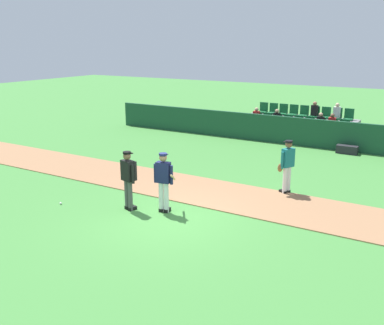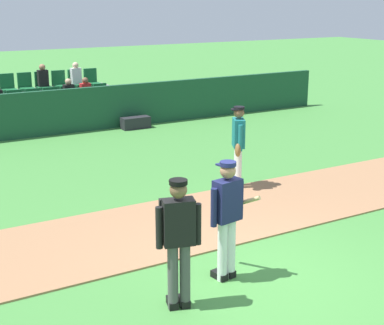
{
  "view_description": "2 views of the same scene",
  "coord_description": "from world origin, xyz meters",
  "px_view_note": "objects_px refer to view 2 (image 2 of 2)",
  "views": [
    {
      "loc": [
        6.39,
        -9.49,
        4.77
      ],
      "look_at": [
        -0.17,
        1.56,
        1.21
      ],
      "focal_mm": 40.94,
      "sensor_mm": 36.0,
      "label": 1
    },
    {
      "loc": [
        -4.58,
        -6.03,
        3.9
      ],
      "look_at": [
        0.33,
        2.47,
        1.11
      ],
      "focal_mm": 54.03,
      "sensor_mm": 36.0,
      "label": 2
    }
  ],
  "objects_px": {
    "umpire_home_plate": "(178,236)",
    "runner_teal_jersey": "(238,144)",
    "batter_navy_jersey": "(227,216)",
    "equipment_bag": "(136,123)"
  },
  "relations": [
    {
      "from": "batter_navy_jersey",
      "to": "equipment_bag",
      "type": "bearing_deg",
      "value": 72.58
    },
    {
      "from": "equipment_bag",
      "to": "batter_navy_jersey",
      "type": "bearing_deg",
      "value": -107.42
    },
    {
      "from": "batter_navy_jersey",
      "to": "umpire_home_plate",
      "type": "xyz_separation_m",
      "value": [
        -0.98,
        -0.36,
        0.03
      ]
    },
    {
      "from": "batter_navy_jersey",
      "to": "runner_teal_jersey",
      "type": "bearing_deg",
      "value": 53.41
    },
    {
      "from": "umpire_home_plate",
      "to": "runner_teal_jersey",
      "type": "bearing_deg",
      "value": 46.96
    },
    {
      "from": "batter_navy_jersey",
      "to": "runner_teal_jersey",
      "type": "height_order",
      "value": "same"
    },
    {
      "from": "batter_navy_jersey",
      "to": "umpire_home_plate",
      "type": "distance_m",
      "value": 1.05
    },
    {
      "from": "batter_navy_jersey",
      "to": "equipment_bag",
      "type": "distance_m",
      "value": 10.29
    },
    {
      "from": "batter_navy_jersey",
      "to": "umpire_home_plate",
      "type": "bearing_deg",
      "value": -159.68
    },
    {
      "from": "batter_navy_jersey",
      "to": "runner_teal_jersey",
      "type": "distance_m",
      "value": 4.18
    }
  ]
}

